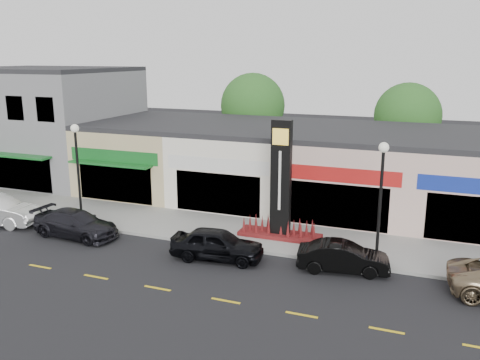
{
  "coord_description": "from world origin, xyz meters",
  "views": [
    {
      "loc": [
        9.94,
        -19.45,
        9.22
      ],
      "look_at": [
        0.89,
        4.0,
        3.0
      ],
      "focal_mm": 38.0,
      "sensor_mm": 36.0,
      "label": 1
    }
  ],
  "objects_px": {
    "lamp_east_near": "(381,191)",
    "car_black_conv": "(343,257)",
    "car_dark_sedan": "(76,224)",
    "car_black_sedan": "(217,244)",
    "pylon_sign": "(281,197)",
    "lamp_west_near": "(78,164)"
  },
  "relations": [
    {
      "from": "pylon_sign",
      "to": "car_black_conv",
      "type": "height_order",
      "value": "pylon_sign"
    },
    {
      "from": "lamp_east_near",
      "to": "car_black_sedan",
      "type": "distance_m",
      "value": 7.7
    },
    {
      "from": "pylon_sign",
      "to": "lamp_west_near",
      "type": "bearing_deg",
      "value": -171.23
    },
    {
      "from": "lamp_east_near",
      "to": "car_dark_sedan",
      "type": "relative_size",
      "value": 1.15
    },
    {
      "from": "lamp_east_near",
      "to": "car_black_sedan",
      "type": "bearing_deg",
      "value": -165.27
    },
    {
      "from": "pylon_sign",
      "to": "car_black_sedan",
      "type": "xyz_separation_m",
      "value": [
        -1.95,
        -3.53,
        -1.54
      ]
    },
    {
      "from": "lamp_east_near",
      "to": "pylon_sign",
      "type": "relative_size",
      "value": 0.91
    },
    {
      "from": "lamp_east_near",
      "to": "car_black_conv",
      "type": "relative_size",
      "value": 1.38
    },
    {
      "from": "lamp_east_near",
      "to": "pylon_sign",
      "type": "xyz_separation_m",
      "value": [
        -5.0,
        1.7,
        -1.2
      ]
    },
    {
      "from": "lamp_west_near",
      "to": "car_black_conv",
      "type": "distance_m",
      "value": 15.02
    },
    {
      "from": "lamp_west_near",
      "to": "pylon_sign",
      "type": "relative_size",
      "value": 0.91
    },
    {
      "from": "car_dark_sedan",
      "to": "car_black_sedan",
      "type": "height_order",
      "value": "car_black_sedan"
    },
    {
      "from": "lamp_east_near",
      "to": "car_dark_sedan",
      "type": "height_order",
      "value": "lamp_east_near"
    },
    {
      "from": "car_dark_sedan",
      "to": "lamp_east_near",
      "type": "bearing_deg",
      "value": -79.83
    },
    {
      "from": "car_black_conv",
      "to": "lamp_west_near",
      "type": "bearing_deg",
      "value": 76.79
    },
    {
      "from": "car_dark_sedan",
      "to": "car_black_sedan",
      "type": "xyz_separation_m",
      "value": [
        8.07,
        -0.13,
        0.04
      ]
    },
    {
      "from": "car_dark_sedan",
      "to": "car_black_sedan",
      "type": "distance_m",
      "value": 8.07
    },
    {
      "from": "lamp_east_near",
      "to": "car_black_conv",
      "type": "xyz_separation_m",
      "value": [
        -1.29,
        -1.09,
        -2.82
      ]
    },
    {
      "from": "pylon_sign",
      "to": "car_black_sedan",
      "type": "bearing_deg",
      "value": -118.99
    },
    {
      "from": "car_dark_sedan",
      "to": "car_black_conv",
      "type": "relative_size",
      "value": 1.2
    },
    {
      "from": "pylon_sign",
      "to": "lamp_east_near",
      "type": "bearing_deg",
      "value": -18.75
    },
    {
      "from": "lamp_west_near",
      "to": "lamp_east_near",
      "type": "xyz_separation_m",
      "value": [
        16.0,
        0.0,
        0.0
      ]
    }
  ]
}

